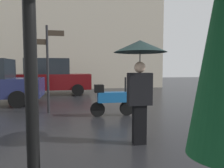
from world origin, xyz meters
name	(u,v)px	position (x,y,z in m)	size (l,w,h in m)	color
pedestrian_with_umbrella	(140,62)	(2.06, 1.54, 1.64)	(1.04, 1.04, 2.06)	black
parked_scooter	(111,99)	(1.95, 4.02, 0.56)	(1.41, 0.32, 1.23)	black
parked_car_right	(51,77)	(-0.44, 9.98, 1.04)	(4.33, 2.05, 2.07)	#590C0F
street_signpost	(48,60)	(-0.05, 4.89, 1.79)	(1.08, 0.08, 2.94)	black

